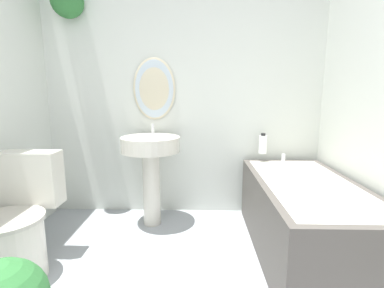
{
  "coord_description": "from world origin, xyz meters",
  "views": [
    {
      "loc": [
        0.15,
        -0.42,
        1.18
      ],
      "look_at": [
        0.11,
        1.41,
        0.85
      ],
      "focal_mm": 26.0,
      "sensor_mm": 36.0,
      "label": 1
    }
  ],
  "objects_px": {
    "shampoo_bottle": "(263,144)",
    "pedestal_sink": "(151,159)",
    "toilet": "(16,228)",
    "bathtub": "(305,217)"
  },
  "relations": [
    {
      "from": "shampoo_bottle",
      "to": "pedestal_sink",
      "type": "bearing_deg",
      "value": -169.94
    },
    {
      "from": "shampoo_bottle",
      "to": "toilet",
      "type": "bearing_deg",
      "value": -152.82
    },
    {
      "from": "pedestal_sink",
      "to": "bathtub",
      "type": "bearing_deg",
      "value": -20.56
    },
    {
      "from": "toilet",
      "to": "bathtub",
      "type": "bearing_deg",
      "value": 8.08
    },
    {
      "from": "toilet",
      "to": "shampoo_bottle",
      "type": "height_order",
      "value": "shampoo_bottle"
    },
    {
      "from": "bathtub",
      "to": "shampoo_bottle",
      "type": "distance_m",
      "value": 0.79
    },
    {
      "from": "bathtub",
      "to": "shampoo_bottle",
      "type": "height_order",
      "value": "shampoo_bottle"
    },
    {
      "from": "pedestal_sink",
      "to": "bathtub",
      "type": "xyz_separation_m",
      "value": [
        1.22,
        -0.46,
        -0.32
      ]
    },
    {
      "from": "bathtub",
      "to": "shampoo_bottle",
      "type": "bearing_deg",
      "value": 106.5
    },
    {
      "from": "toilet",
      "to": "shampoo_bottle",
      "type": "distance_m",
      "value": 2.05
    }
  ]
}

